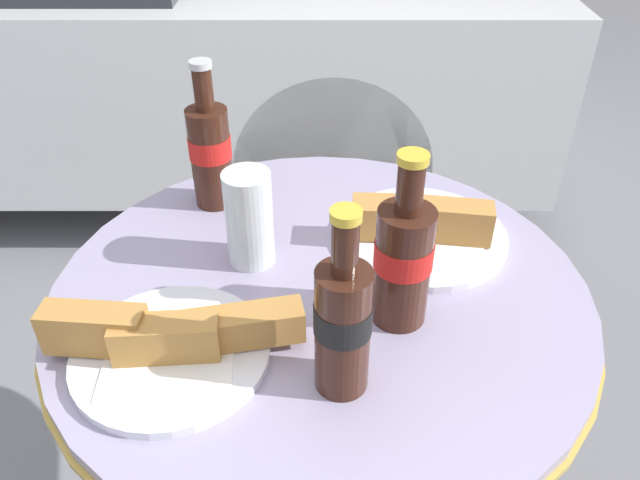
{
  "coord_description": "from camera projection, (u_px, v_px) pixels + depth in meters",
  "views": [
    {
      "loc": [
        -0.0,
        -0.65,
        1.31
      ],
      "look_at": [
        0.0,
        0.04,
        0.81
      ],
      "focal_mm": 35.0,
      "sensor_mm": 36.0,
      "label": 1
    }
  ],
  "objects": [
    {
      "name": "bistro_table",
      "position": [
        320.0,
        370.0,
        0.95
      ],
      "size": [
        0.74,
        0.74,
        0.76
      ],
      "color": "gold",
      "rests_on": "ground_plane"
    },
    {
      "name": "cola_bottle_left",
      "position": [
        403.0,
        259.0,
        0.75
      ],
      "size": [
        0.07,
        0.07,
        0.23
      ],
      "color": "#3D1E14",
      "rests_on": "bistro_table"
    },
    {
      "name": "cola_bottle_right",
      "position": [
        210.0,
        151.0,
        0.97
      ],
      "size": [
        0.07,
        0.07,
        0.24
      ],
      "color": "#3D1E14",
      "rests_on": "bistro_table"
    },
    {
      "name": "cola_bottle_center",
      "position": [
        343.0,
        323.0,
        0.66
      ],
      "size": [
        0.06,
        0.06,
        0.24
      ],
      "color": "#3D1E14",
      "rests_on": "bistro_table"
    },
    {
      "name": "drinking_glass",
      "position": [
        249.0,
        222.0,
        0.86
      ],
      "size": [
        0.07,
        0.07,
        0.14
      ],
      "color": "#C68923",
      "rests_on": "bistro_table"
    },
    {
      "name": "lunch_plate_near",
      "position": [
        420.0,
        229.0,
        0.93
      ],
      "size": [
        0.26,
        0.26,
        0.07
      ],
      "color": "white",
      "rests_on": "bistro_table"
    },
    {
      "name": "lunch_plate_far",
      "position": [
        169.0,
        342.0,
        0.73
      ],
      "size": [
        0.31,
        0.24,
        0.07
      ],
      "color": "white",
      "rests_on": "bistro_table"
    }
  ]
}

